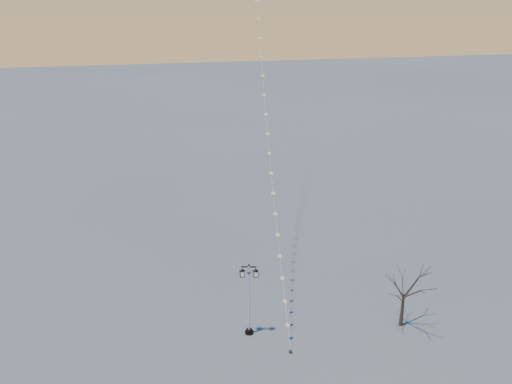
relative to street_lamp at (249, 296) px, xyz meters
name	(u,v)px	position (x,y,z in m)	size (l,w,h in m)	color
ground	(293,348)	(2.16, -2.09, -2.64)	(300.00, 300.00, 0.00)	#5C5D5D
street_lamp	(249,296)	(0.00, 0.00, 0.00)	(1.19, 0.62, 4.78)	black
bare_tree	(405,285)	(9.51, -1.41, 0.21)	(2.48, 2.48, 4.11)	#372C22
kite_train	(263,37)	(4.49, 14.48, 13.97)	(5.77, 34.47, 33.45)	#372620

